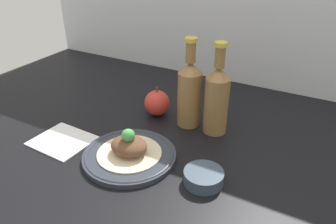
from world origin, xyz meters
TOP-DOWN VIEW (x-y plane):
  - ground_plane at (0.00, 0.00)cm, footprint 180.00×110.00cm
  - plate at (-7.29, -11.04)cm, footprint 25.16×25.16cm
  - plated_food at (-7.29, -11.04)cm, footprint 17.33×17.33cm
  - cider_bottle_left at (-1.25, 13.03)cm, footprint 7.24×7.24cm
  - cider_bottle_right at (7.56, 13.03)cm, footprint 7.24×7.24cm
  - apple at (-13.02, 13.47)cm, footprint 8.45×8.45cm
  - napkin at (-29.01, -13.81)cm, footprint 16.97×14.97cm
  - dipping_bowl at (14.07, -10.62)cm, footprint 9.79×9.79cm

SIDE VIEW (x-z plane):
  - ground_plane at x=0.00cm, z-range -4.00..0.00cm
  - napkin at x=-29.01cm, z-range 0.00..0.80cm
  - plate at x=-7.29cm, z-range 0.05..1.71cm
  - dipping_bowl at x=14.07cm, z-range 0.00..3.23cm
  - plated_food at x=-7.29cm, z-range -0.11..7.48cm
  - apple at x=-13.02cm, z-range -0.80..9.27cm
  - cider_bottle_left at x=-1.25cm, z-range -2.80..24.99cm
  - cider_bottle_right at x=7.56cm, z-range -2.80..24.99cm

